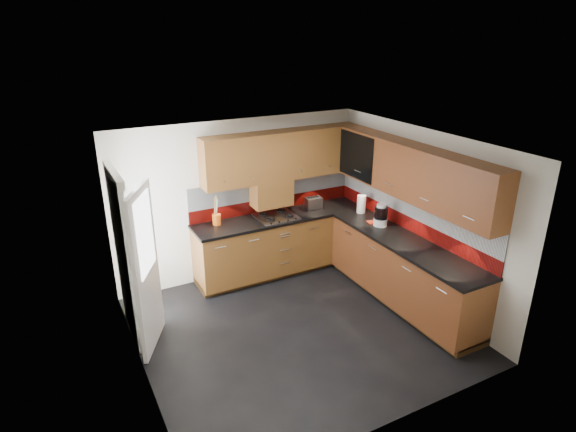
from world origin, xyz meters
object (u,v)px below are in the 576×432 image
utensil_pot (217,218)px  toaster (313,203)px  gas_hob (276,216)px  food_processor (381,216)px

utensil_pot → toaster: bearing=-2.7°
gas_hob → toaster: 0.70m
food_processor → toaster: bearing=114.7°
gas_hob → toaster: (0.69, 0.08, 0.07)m
gas_hob → utensil_pot: (-0.89, 0.15, 0.08)m
utensil_pot → toaster: (1.58, -0.07, -0.01)m
gas_hob → utensil_pot: size_ratio=1.33×
utensil_pot → toaster: 1.58m
gas_hob → toaster: toaster is taller
utensil_pot → food_processor: (2.07, -1.13, 0.05)m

